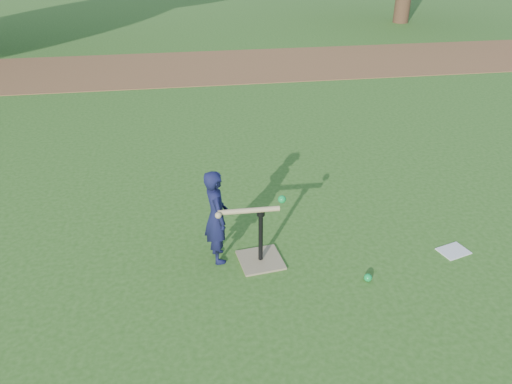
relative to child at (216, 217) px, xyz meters
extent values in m
plane|color=#285116|center=(0.62, -0.06, -0.50)|extent=(80.00, 80.00, 0.00)
cube|color=brown|center=(0.62, 7.44, -0.50)|extent=(24.00, 3.00, 0.01)
imported|color=black|center=(0.00, 0.00, 0.00)|extent=(0.30, 0.40, 1.01)
sphere|color=#0C8B37|center=(1.41, -0.61, -0.46)|extent=(0.08, 0.08, 0.08)
cube|color=silver|center=(2.48, -0.28, -0.50)|extent=(0.35, 0.30, 0.01)
cube|color=#897757|center=(0.43, -0.12, -0.49)|extent=(0.48, 0.48, 0.02)
cylinder|color=black|center=(0.43, -0.12, -0.20)|extent=(0.05, 0.05, 0.55)
cylinder|color=black|center=(0.43, -0.12, 0.08)|extent=(0.08, 0.08, 0.06)
cylinder|color=tan|center=(0.31, -0.14, 0.13)|extent=(0.60, 0.06, 0.05)
sphere|color=tan|center=(0.01, -0.18, 0.13)|extent=(0.06, 0.06, 0.06)
sphere|color=#0C8B37|center=(0.65, -0.08, 0.18)|extent=(0.08, 0.08, 0.08)
camera|label=1|loc=(-0.27, -4.22, 2.63)|focal=35.00mm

